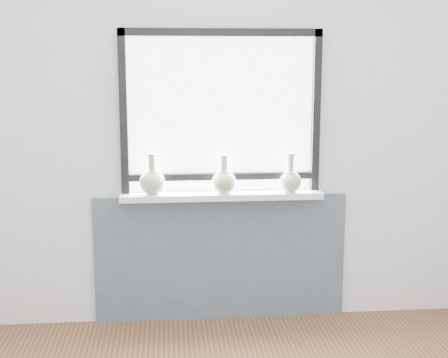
{
  "coord_description": "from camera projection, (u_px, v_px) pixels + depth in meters",
  "views": [
    {
      "loc": [
        -0.35,
        -2.27,
        1.73
      ],
      "look_at": [
        0.0,
        1.55,
        1.02
      ],
      "focal_mm": 50.0,
      "sensor_mm": 36.0,
      "label": 1
    }
  ],
  "objects": [
    {
      "name": "vase_c",
      "position": [
        290.0,
        180.0,
        4.08
      ],
      "size": [
        0.15,
        0.15,
        0.26
      ],
      "rotation": [
        0.0,
        0.0,
        0.05
      ],
      "color": "#A4C094",
      "rests_on": "windowsill"
    },
    {
      "name": "window",
      "position": [
        221.0,
        109.0,
        4.04
      ],
      "size": [
        1.3,
        0.06,
        1.05
      ],
      "color": "black",
      "rests_on": "windowsill"
    },
    {
      "name": "vase_a",
      "position": [
        152.0,
        181.0,
        4.0
      ],
      "size": [
        0.17,
        0.17,
        0.27
      ],
      "rotation": [
        0.0,
        0.0,
        -0.11
      ],
      "color": "#A4C094",
      "rests_on": "windowsill"
    },
    {
      "name": "vase_b",
      "position": [
        224.0,
        180.0,
        4.04
      ],
      "size": [
        0.16,
        0.16,
        0.25
      ],
      "rotation": [
        0.0,
        0.0,
        0.06
      ],
      "color": "#A4C094",
      "rests_on": "windowsill"
    },
    {
      "name": "back_wall",
      "position": [
        220.0,
        130.0,
        4.1
      ],
      "size": [
        3.6,
        0.02,
        2.6
      ],
      "primitive_type": "cube",
      "color": "silver",
      "rests_on": "ground"
    },
    {
      "name": "windowsill",
      "position": [
        222.0,
        196.0,
        4.08
      ],
      "size": [
        1.32,
        0.18,
        0.04
      ],
      "primitive_type": "cube",
      "color": "silver",
      "rests_on": "apron_panel"
    },
    {
      "name": "apron_panel",
      "position": [
        221.0,
        258.0,
        4.23
      ],
      "size": [
        1.7,
        0.03,
        0.86
      ],
      "primitive_type": "cube",
      "color": "#4C596A",
      "rests_on": "ground"
    }
  ]
}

